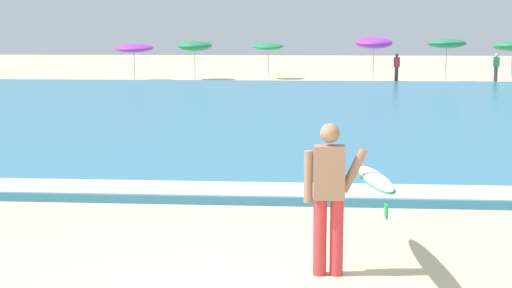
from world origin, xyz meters
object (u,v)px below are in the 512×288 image
beach_umbrella_2 (268,46)px  beachgoer_near_row_left (496,67)px  beach_umbrella_4 (447,44)px  beach_umbrella_0 (134,48)px  beach_umbrella_1 (195,46)px  surfer_with_board (350,186)px  beachgoer_near_row_mid (397,67)px  beach_umbrella_3 (374,43)px

beach_umbrella_2 → beachgoer_near_row_left: 12.84m
beach_umbrella_4 → beachgoer_near_row_left: (2.82, 0.57, -1.27)m
beach_umbrella_0 → beach_umbrella_1: 3.48m
beachgoer_near_row_left → beach_umbrella_2: bearing=171.6°
surfer_with_board → beach_umbrella_1: (-7.10, 33.65, 0.92)m
beach_umbrella_2 → beachgoer_near_row_mid: bearing=-18.8°
beach_umbrella_1 → beach_umbrella_2: bearing=13.9°
beach_umbrella_0 → beach_umbrella_1: (3.28, 1.14, 0.11)m
beach_umbrella_4 → beachgoer_near_row_mid: (-2.66, -0.01, -1.27)m
beach_umbrella_3 → beachgoer_near_row_left: size_ratio=1.60×
beach_umbrella_4 → beachgoer_near_row_left: bearing=11.4°
beach_umbrella_0 → beach_umbrella_3: (13.39, -0.25, 0.31)m
surfer_with_board → beachgoer_near_row_left: size_ratio=1.74×
beach_umbrella_3 → beachgoer_near_row_left: bearing=4.7°
beach_umbrella_0 → beach_umbrella_3: bearing=-1.1°
beach_umbrella_4 → beachgoer_near_row_mid: size_ratio=1.52×
beach_umbrella_4 → beach_umbrella_3: bearing=179.8°
beach_umbrella_1 → beach_umbrella_3: size_ratio=0.91×
beachgoer_near_row_mid → beachgoer_near_row_left: bearing=6.0°
beach_umbrella_0 → beachgoer_near_row_left: bearing=0.9°
beach_umbrella_3 → beach_umbrella_4: 3.93m
surfer_with_board → beach_umbrella_2: beach_umbrella_2 is taller
beach_umbrella_3 → beach_umbrella_1: bearing=172.2°
beach_umbrella_0 → beach_umbrella_2: (7.48, 2.17, 0.06)m
surfer_with_board → beach_umbrella_3: beach_umbrella_3 is taller
beach_umbrella_1 → beach_umbrella_2: size_ratio=1.05×
beach_umbrella_0 → beachgoer_near_row_left: size_ratio=1.39×
beach_umbrella_0 → beach_umbrella_1: beach_umbrella_1 is taller
beach_umbrella_1 → beachgoer_near_row_mid: 11.51m
surfer_with_board → beachgoer_near_row_mid: 32.53m
beach_umbrella_4 → beach_umbrella_0: bearing=179.1°
surfer_with_board → beach_umbrella_3: 32.43m
beach_umbrella_0 → beach_umbrella_1: bearing=19.1°
surfer_with_board → beach_umbrella_0: (-10.38, 32.52, 0.81)m
beach_umbrella_1 → beachgoer_near_row_mid: beach_umbrella_1 is taller
surfer_with_board → beachgoer_near_row_mid: bearing=82.4°
beach_umbrella_4 → beachgoer_near_row_left: size_ratio=1.52×
surfer_with_board → beachgoer_near_row_mid: (4.28, 32.25, -0.18)m
beach_umbrella_1 → beachgoer_near_row_left: (16.85, -0.83, -1.10)m
surfer_with_board → beach_umbrella_3: (3.01, 32.27, 1.11)m
surfer_with_board → beachgoer_near_row_mid: size_ratio=1.74×
beach_umbrella_0 → beach_umbrella_4: (17.31, -0.27, 0.28)m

